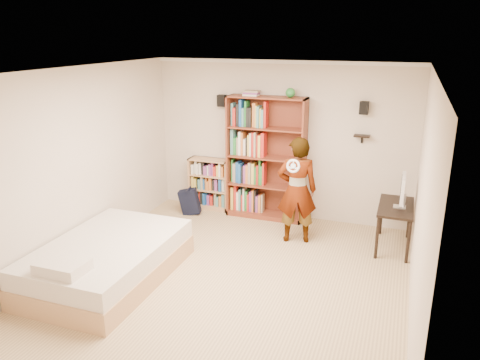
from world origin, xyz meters
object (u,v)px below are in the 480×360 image
at_px(computer_desk, 394,227).
at_px(person, 297,190).
at_px(low_bookshelf, 210,184).
at_px(daybed, 108,256).
at_px(tall_bookshelf, 266,159).

relative_size(computer_desk, person, 0.60).
xyz_separation_m(low_bookshelf, person, (1.83, -0.86, 0.36)).
xyz_separation_m(low_bookshelf, daybed, (-0.22, -2.87, -0.15)).
xyz_separation_m(tall_bookshelf, low_bookshelf, (-1.09, 0.05, -0.59)).
bearing_deg(person, daybed, 27.12).
distance_m(tall_bookshelf, computer_desk, 2.37).
xyz_separation_m(low_bookshelf, computer_desk, (3.27, -0.60, -0.13)).
bearing_deg(tall_bookshelf, low_bookshelf, 177.16).
distance_m(daybed, person, 2.91).
bearing_deg(low_bookshelf, tall_bookshelf, -2.84).
relative_size(low_bookshelf, computer_desk, 0.95).
xyz_separation_m(tall_bookshelf, computer_desk, (2.19, -0.55, -0.72)).
relative_size(daybed, person, 1.33).
height_order(low_bookshelf, daybed, low_bookshelf).
bearing_deg(tall_bookshelf, person, -47.41).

